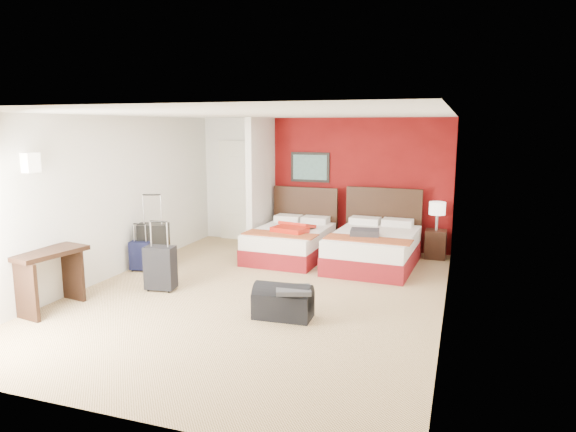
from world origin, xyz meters
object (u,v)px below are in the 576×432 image
at_px(red_suitcase_open, 294,228).
at_px(desk, 50,280).
at_px(table_lamp, 437,216).
at_px(duffel_bag, 283,304).
at_px(suitcase_black, 154,247).
at_px(suitcase_charcoal, 161,270).
at_px(suitcase_navy, 141,257).
at_px(bed_left, 290,243).
at_px(nightstand, 435,244).
at_px(bed_right, 373,250).

relative_size(red_suitcase_open, desk, 0.85).
xyz_separation_m(table_lamp, duffel_bag, (-1.61, -3.64, -0.58)).
height_order(table_lamp, suitcase_black, table_lamp).
bearing_deg(red_suitcase_open, suitcase_charcoal, -105.66).
xyz_separation_m(table_lamp, suitcase_navy, (-4.51, -2.42, -0.53)).
distance_m(table_lamp, suitcase_black, 4.94).
bearing_deg(suitcase_navy, bed_left, 26.81).
bearing_deg(nightstand, suitcase_charcoal, -138.37).
bearing_deg(nightstand, red_suitcase_open, -158.04).
bearing_deg(suitcase_black, bed_right, 0.15).
relative_size(nightstand, suitcase_charcoal, 0.83).
distance_m(nightstand, duffel_bag, 3.98).
bearing_deg(suitcase_black, nightstand, 6.03).
height_order(bed_right, desk, desk).
bearing_deg(red_suitcase_open, desk, -109.04).
xyz_separation_m(duffel_bag, desk, (-2.94, -0.68, 0.21)).
relative_size(suitcase_navy, desk, 0.49).
relative_size(suitcase_black, duffel_bag, 1.01).
bearing_deg(bed_right, suitcase_navy, -153.70).
relative_size(table_lamp, suitcase_navy, 1.10).
height_order(suitcase_charcoal, suitcase_navy, suitcase_charcoal).
relative_size(bed_left, nightstand, 3.46).
bearing_deg(desk, bed_left, 68.46).
relative_size(suitcase_black, suitcase_charcoal, 1.17).
distance_m(suitcase_black, duffel_bag, 3.14).
bearing_deg(nightstand, desk, -136.07).
bearing_deg(table_lamp, desk, -136.45).
relative_size(suitcase_charcoal, desk, 0.66).
distance_m(suitcase_black, desk, 2.12).
distance_m(nightstand, suitcase_navy, 5.12).
bearing_deg(suitcase_navy, bed_right, 12.11).
relative_size(bed_left, bed_right, 0.92).
distance_m(bed_left, table_lamp, 2.66).
bearing_deg(red_suitcase_open, bed_left, 148.70).
distance_m(suitcase_navy, desk, 1.91).
bearing_deg(suitcase_black, table_lamp, 6.03).
relative_size(bed_left, red_suitcase_open, 2.20).
bearing_deg(bed_left, duffel_bag, -70.65).
distance_m(bed_left, suitcase_navy, 2.58).
relative_size(bed_left, suitcase_charcoal, 2.86).
bearing_deg(table_lamp, duffel_bag, -113.87).
xyz_separation_m(bed_right, desk, (-3.59, -3.42, 0.10)).
relative_size(suitcase_charcoal, suitcase_navy, 1.33).
bearing_deg(suitcase_navy, duffel_bag, -33.88).
distance_m(bed_right, table_lamp, 1.40).
distance_m(table_lamp, suitcase_navy, 5.15).
distance_m(bed_right, suitcase_black, 3.68).
bearing_deg(table_lamp, suitcase_charcoal, -138.74).
relative_size(red_suitcase_open, suitcase_black, 1.11).
height_order(table_lamp, desk, table_lamp).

